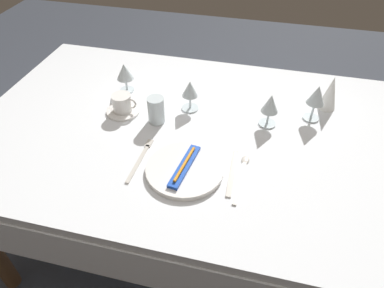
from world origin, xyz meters
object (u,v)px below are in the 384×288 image
(spoon_soup, at_px, (242,173))
(wine_glass_centre, at_px, (317,97))
(dinner_knife, at_px, (232,174))
(wine_glass_right, at_px, (190,91))
(toothbrush_package, at_px, (184,166))
(coffee_cup_left, at_px, (122,103))
(napkin_folded, at_px, (330,93))
(wine_glass_left, at_px, (270,105))
(wine_glass_far, at_px, (125,73))
(dinner_plate, at_px, (184,169))
(fork_outer, at_px, (141,158))
(drink_tumbler, at_px, (156,111))

(spoon_soup, height_order, wine_glass_centre, wine_glass_centre)
(dinner_knife, xyz_separation_m, wine_glass_right, (-0.23, 0.33, 0.09))
(toothbrush_package, height_order, spoon_soup, toothbrush_package)
(coffee_cup_left, height_order, napkin_folded, napkin_folded)
(wine_glass_left, distance_m, wine_glass_far, 0.64)
(dinner_plate, distance_m, wine_glass_right, 0.37)
(dinner_plate, relative_size, wine_glass_far, 2.02)
(toothbrush_package, bearing_deg, spoon_soup, 9.95)
(dinner_plate, distance_m, wine_glass_left, 0.43)
(fork_outer, distance_m, wine_glass_left, 0.53)
(drink_tumbler, bearing_deg, wine_glass_right, 46.54)
(coffee_cup_left, xyz_separation_m, drink_tumbler, (0.15, -0.03, 0.00))
(wine_glass_left, bearing_deg, wine_glass_far, 171.24)
(dinner_plate, xyz_separation_m, wine_glass_centre, (0.43, 0.41, 0.10))
(wine_glass_far, bearing_deg, spoon_soup, -34.51)
(dinner_plate, distance_m, wine_glass_far, 0.57)
(wine_glass_left, distance_m, wine_glass_right, 0.32)
(wine_glass_centre, xyz_separation_m, wine_glass_far, (-0.80, 0.02, -0.02))
(dinner_knife, distance_m, wine_glass_left, 0.33)
(fork_outer, bearing_deg, napkin_folded, 36.40)
(napkin_folded, bearing_deg, dinner_knife, -124.16)
(dinner_knife, relative_size, wine_glass_left, 1.61)
(wine_glass_right, relative_size, drink_tumbler, 1.21)
(toothbrush_package, relative_size, coffee_cup_left, 2.07)
(wine_glass_centre, bearing_deg, wine_glass_far, 178.69)
(wine_glass_far, bearing_deg, dinner_plate, -48.68)
(toothbrush_package, bearing_deg, dinner_plate, 0.00)
(drink_tumbler, bearing_deg, coffee_cup_left, 170.42)
(dinner_plate, xyz_separation_m, wine_glass_left, (0.26, 0.33, 0.08))
(wine_glass_centre, distance_m, napkin_folded, 0.12)
(fork_outer, xyz_separation_m, dinner_knife, (0.33, 0.00, 0.00))
(fork_outer, relative_size, wine_glass_far, 1.72)
(dinner_knife, distance_m, spoon_soup, 0.03)
(toothbrush_package, xyz_separation_m, spoon_soup, (0.20, 0.03, -0.02))
(spoon_soup, relative_size, napkin_folded, 1.56)
(wine_glass_right, bearing_deg, wine_glass_far, 167.47)
(dinner_plate, distance_m, wine_glass_centre, 0.60)
(dinner_knife, height_order, spoon_soup, spoon_soup)
(wine_glass_left, bearing_deg, fork_outer, -143.74)
(dinner_plate, bearing_deg, coffee_cup_left, 140.61)
(dinner_plate, height_order, wine_glass_right, wine_glass_right)
(drink_tumbler, relative_size, napkin_folded, 0.74)
(dinner_plate, bearing_deg, wine_glass_right, 100.52)
(spoon_soup, height_order, wine_glass_left, wine_glass_left)
(coffee_cup_left, distance_m, wine_glass_centre, 0.77)
(dinner_plate, bearing_deg, wine_glass_centre, 43.86)
(fork_outer, height_order, wine_glass_centre, wine_glass_centre)
(dinner_plate, relative_size, toothbrush_package, 1.25)
(dinner_plate, xyz_separation_m, wine_glass_right, (-0.07, 0.36, 0.08))
(dinner_knife, height_order, wine_glass_right, wine_glass_right)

